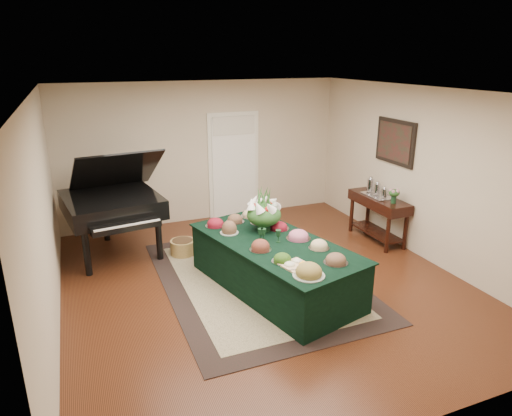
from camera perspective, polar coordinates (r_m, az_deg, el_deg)
name	(u,v)px	position (r m, az deg, el deg)	size (l,w,h in m)	color
ground	(264,282)	(6.73, 0.97, -9.27)	(6.00, 6.00, 0.00)	black
area_rug	(256,279)	(6.81, 0.05, -8.84)	(2.65, 3.70, 0.01)	black
kitchen_doorway	(234,166)	(9.18, -2.78, 5.21)	(1.05, 0.07, 2.10)	white
buffet_table	(274,265)	(6.40, 2.27, -7.16)	(1.83, 2.82, 0.72)	black
food_platters	(272,237)	(6.27, 2.05, -3.64)	(1.31, 2.49, 0.14)	silver
cutting_board	(295,263)	(5.57, 4.85, -6.85)	(0.38, 0.38, 0.10)	tan
green_goblets	(267,235)	(6.23, 1.43, -3.39)	(0.28, 0.22, 0.18)	#14321B
floral_centerpiece	(264,210)	(6.54, 1.00, -0.30)	(0.52, 0.52, 0.52)	#14321B
grand_piano	(112,203)	(7.69, -17.52, 0.56)	(1.68, 1.88, 1.75)	black
wicker_basket	(183,248)	(7.65, -9.13, -4.90)	(0.40, 0.40, 0.25)	olive
mahogany_sideboard	(378,207)	(8.26, 15.06, 0.13)	(0.45, 1.26, 0.80)	black
tea_service	(377,189)	(8.25, 14.85, 2.31)	(0.34, 0.58, 0.30)	silver
pink_bouquet	(394,193)	(7.88, 16.89, 1.77)	(0.20, 0.20, 0.26)	#14321B
wall_painting	(395,142)	(8.13, 17.00, 7.91)	(0.05, 0.95, 0.75)	black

